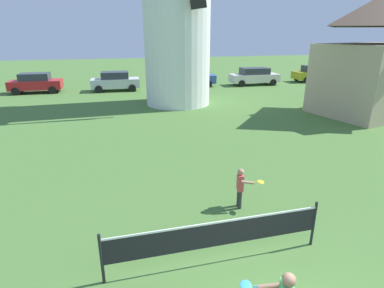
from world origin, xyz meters
TOP-DOWN VIEW (x-y plane):
  - tennis_net at (-0.40, 2.12)m, footprint 4.63×0.06m
  - player_far at (0.95, 4.05)m, footprint 0.68×0.56m
  - parked_car_red at (-8.03, 24.62)m, footprint 3.97×1.95m
  - parked_car_silver at (-1.82, 23.99)m, footprint 3.96×1.99m
  - parked_car_blue at (4.81, 24.61)m, footprint 4.55×2.20m
  - parked_car_cream at (10.73, 23.89)m, footprint 4.54×2.03m
  - parked_car_mustard at (17.59, 24.38)m, footprint 4.49×1.92m
  - chapel at (12.61, 12.16)m, footprint 7.16×5.88m

SIDE VIEW (x-z plane):
  - player_far at x=0.95m, z-range 0.08..1.24m
  - tennis_net at x=-0.40m, z-range 0.13..1.23m
  - parked_car_silver at x=-1.82m, z-range 0.03..1.59m
  - parked_car_red at x=-8.03m, z-range 0.03..1.59m
  - parked_car_blue at x=4.81m, z-range 0.03..1.59m
  - parked_car_mustard at x=17.59m, z-range 0.03..1.59m
  - parked_car_cream at x=10.73m, z-range 0.03..1.59m
  - chapel at x=12.61m, z-range -0.52..7.08m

